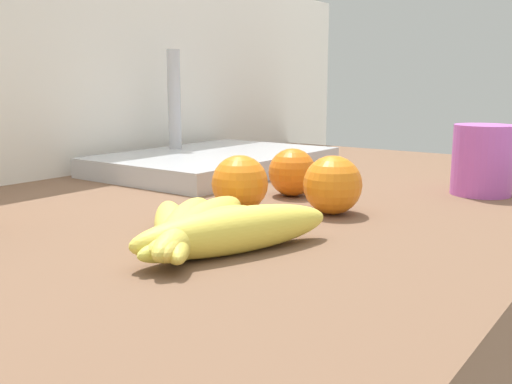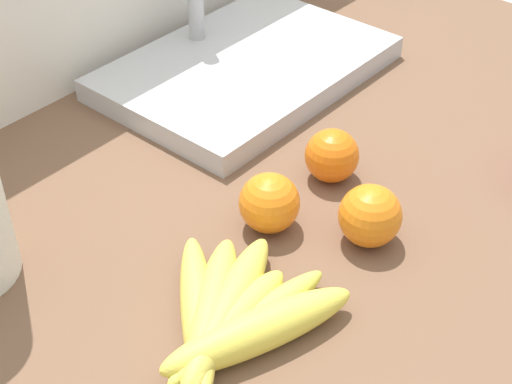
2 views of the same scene
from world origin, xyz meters
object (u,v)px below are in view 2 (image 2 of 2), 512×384
(orange_center, at_px, (332,156))
(sink_basin, at_px, (245,66))
(orange_back_left, at_px, (269,203))
(orange_far_right, at_px, (370,216))
(banana_bunch, at_px, (231,318))

(orange_center, distance_m, sink_basin, 0.27)
(sink_basin, bearing_deg, orange_back_left, -134.22)
(orange_far_right, bearing_deg, orange_center, 56.38)
(orange_far_right, relative_size, sink_basin, 0.17)
(orange_back_left, distance_m, orange_far_right, 0.11)
(orange_far_right, height_order, orange_center, orange_far_right)
(banana_bunch, relative_size, orange_far_right, 3.03)
(orange_back_left, relative_size, orange_far_right, 0.98)
(sink_basin, bearing_deg, orange_center, -115.58)
(orange_center, bearing_deg, banana_bunch, -164.54)
(banana_bunch, xyz_separation_m, sink_basin, (0.38, 0.31, 0.00))
(orange_center, xyz_separation_m, sink_basin, (0.11, 0.24, -0.01))
(orange_back_left, xyz_separation_m, orange_center, (0.12, 0.00, -0.00))
(banana_bunch, distance_m, orange_far_right, 0.20)
(banana_bunch, bearing_deg, sink_basin, 39.57)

